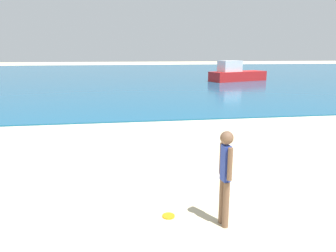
% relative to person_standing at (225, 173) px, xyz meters
% --- Properties ---
extents(water, '(160.00, 60.00, 0.06)m').
position_rel_person_standing_xyz_m(water, '(-0.78, 38.48, -0.93)').
color(water, '#14567F').
rests_on(water, ground).
extents(person_standing, '(0.22, 0.39, 1.68)m').
position_rel_person_standing_xyz_m(person_standing, '(0.00, 0.00, 0.00)').
color(person_standing, brown).
rests_on(person_standing, ground).
extents(frisbee, '(0.23, 0.23, 0.03)m').
position_rel_person_standing_xyz_m(frisbee, '(-0.90, 0.42, -0.94)').
color(frisbee, orange).
rests_on(frisbee, ground).
extents(boat_near, '(6.26, 3.75, 2.03)m').
position_rel_person_standing_xyz_m(boat_near, '(10.05, 25.95, -0.19)').
color(boat_near, red).
rests_on(boat_near, water).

